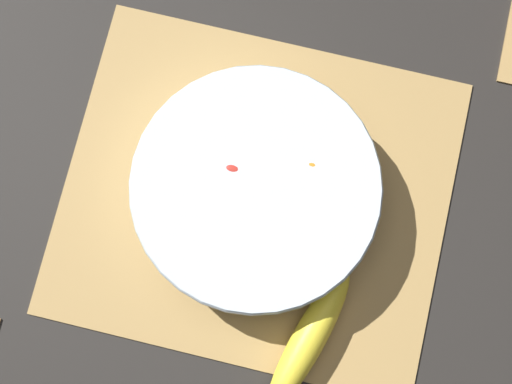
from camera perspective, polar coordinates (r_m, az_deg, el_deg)
The scene contains 4 objects.
ground_plane at distance 0.86m, azimuth -0.00°, elevation -0.38°, with size 6.00×6.00×0.00m, color black.
bamboo_mat_center at distance 0.85m, azimuth -0.00°, elevation -0.35°, with size 0.46×0.39×0.01m.
fruit_salad_bowl at distance 0.81m, azimuth 0.03°, elevation 0.12°, with size 0.28×0.28×0.07m.
whole_banana at distance 0.82m, azimuth 4.18°, elevation -11.77°, with size 0.09×0.18×0.04m.
Camera 1 is at (-0.03, 0.14, 0.84)m, focal length 50.00 mm.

